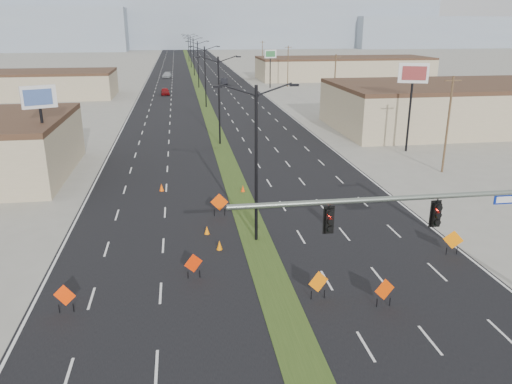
{
  "coord_description": "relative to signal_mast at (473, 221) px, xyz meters",
  "views": [
    {
      "loc": [
        -4.56,
        -17.56,
        13.37
      ],
      "look_at": [
        0.04,
        12.35,
        3.2
      ],
      "focal_mm": 35.0,
      "sensor_mm": 36.0,
      "label": 1
    }
  ],
  "objects": [
    {
      "name": "ground",
      "position": [
        -8.56,
        -2.0,
        -4.79
      ],
      "size": [
        600.0,
        600.0,
        0.0
      ],
      "primitive_type": "plane",
      "color": "gray",
      "rests_on": "ground"
    },
    {
      "name": "utility_pole_3",
      "position": [
        11.44,
        128.0,
        -0.12
      ],
      "size": [
        1.6,
        0.2,
        9.0
      ],
      "color": "#4C3823",
      "rests_on": "ground"
    },
    {
      "name": "car_mid",
      "position": [
        -2.46,
        98.98,
        -4.05
      ],
      "size": [
        1.81,
        4.57,
        1.48
      ],
      "primitive_type": "imported",
      "rotation": [
        0.0,
        0.0,
        -0.06
      ],
      "color": "black",
      "rests_on": "ground"
    },
    {
      "name": "construction_sign_3",
      "position": [
        -6.56,
        2.22,
        -3.86
      ],
      "size": [
        1.13,
        0.43,
        1.58
      ],
      "rotation": [
        0.0,
        0.0,
        0.34
      ],
      "color": "orange",
      "rests_on": "ground"
    },
    {
      "name": "streetlight_3",
      "position": [
        -8.56,
        94.0,
        0.63
      ],
      "size": [
        5.15,
        0.24,
        10.02
      ],
      "color": "black",
      "rests_on": "ground"
    },
    {
      "name": "cone_1",
      "position": [
        -11.05,
        8.89,
        -4.48
      ],
      "size": [
        0.41,
        0.41,
        0.63
      ],
      "primitive_type": "cone",
      "rotation": [
        0.0,
        0.0,
        -0.11
      ],
      "color": "orange",
      "rests_on": "ground"
    },
    {
      "name": "mesa_east",
      "position": [
        171.44,
        288.0,
        4.21
      ],
      "size": [
        160.0,
        50.0,
        18.0
      ],
      "primitive_type": "cube",
      "color": "#8895A9",
      "rests_on": "ground"
    },
    {
      "name": "utility_pole_1",
      "position": [
        11.44,
        58.0,
        -0.12
      ],
      "size": [
        1.6,
        0.2,
        9.0
      ],
      "color": "#4C3823",
      "rests_on": "ground"
    },
    {
      "name": "streetlight_4",
      "position": [
        -8.56,
        122.0,
        0.63
      ],
      "size": [
        5.15,
        0.24,
        10.02
      ],
      "color": "black",
      "rests_on": "ground"
    },
    {
      "name": "median_strip",
      "position": [
        -8.56,
        98.0,
        -4.79
      ],
      "size": [
        2.0,
        400.0,
        0.04
      ],
      "primitive_type": "cube",
      "color": "#283F16",
      "rests_on": "ground"
    },
    {
      "name": "cone_3",
      "position": [
        -14.92,
        21.22,
        -4.47
      ],
      "size": [
        0.4,
        0.4,
        0.65
      ],
      "primitive_type": "cone",
      "rotation": [
        0.0,
        0.0,
        -0.02
      ],
      "color": "#FF5605",
      "rests_on": "ground"
    },
    {
      "name": "pole_sign_west",
      "position": [
        -24.64,
        24.47,
        2.18
      ],
      "size": [
        2.71,
        1.47,
        8.61
      ],
      "rotation": [
        0.0,
        0.0,
        0.42
      ],
      "color": "black",
      "rests_on": "ground"
    },
    {
      "name": "building_se_near",
      "position": [
        25.44,
        43.0,
        -2.04
      ],
      "size": [
        36.0,
        18.0,
        5.5
      ],
      "primitive_type": "cube",
      "color": "tan",
      "rests_on": "ground"
    },
    {
      "name": "building_sw_far",
      "position": [
        -40.56,
        83.0,
        -2.54
      ],
      "size": [
        30.0,
        14.0,
        4.5
      ],
      "primitive_type": "cube",
      "color": "tan",
      "rests_on": "ground"
    },
    {
      "name": "construction_sign_4",
      "position": [
        -3.52,
        1.0,
        -3.88
      ],
      "size": [
        1.14,
        0.33,
        1.56
      ],
      "rotation": [
        0.0,
        0.0,
        0.25
      ],
      "color": "#E03E04",
      "rests_on": "ground"
    },
    {
      "name": "pole_sign_east_near",
      "position": [
        11.64,
        31.39,
        3.0
      ],
      "size": [
        3.04,
        1.4,
        9.54
      ],
      "rotation": [
        0.0,
        0.0,
        -0.35
      ],
      "color": "black",
      "rests_on": "ground"
    },
    {
      "name": "construction_sign_2",
      "position": [
        -10.56,
        14.69,
        -3.77
      ],
      "size": [
        1.3,
        0.23,
        1.74
      ],
      "rotation": [
        0.0,
        0.0,
        -0.15
      ],
      "color": "#F04605",
      "rests_on": "ground"
    },
    {
      "name": "utility_pole_2",
      "position": [
        11.44,
        93.0,
        -0.12
      ],
      "size": [
        1.6,
        0.2,
        9.0
      ],
      "color": "#4C3823",
      "rests_on": "ground"
    },
    {
      "name": "road_surface",
      "position": [
        -8.56,
        98.0,
        -4.79
      ],
      "size": [
        25.0,
        400.0,
        0.02
      ],
      "primitive_type": "cube",
      "color": "black",
      "rests_on": "ground"
    },
    {
      "name": "streetlight_0",
      "position": [
        -8.56,
        10.0,
        0.63
      ],
      "size": [
        5.15,
        0.24,
        10.02
      ],
      "color": "black",
      "rests_on": "ground"
    },
    {
      "name": "car_left",
      "position": [
        -15.76,
        82.93,
        -4.09
      ],
      "size": [
        1.88,
        4.18,
        1.39
      ],
      "primitive_type": "imported",
      "rotation": [
        0.0,
        0.0,
        0.06
      ],
      "color": "maroon",
      "rests_on": "ground"
    },
    {
      "name": "mesa_backdrop",
      "position": [
        -38.56,
        318.0,
        11.21
      ],
      "size": [
        140.0,
        50.0,
        32.0
      ],
      "primitive_type": "cube",
      "color": "#8895A9",
      "rests_on": "ground"
    },
    {
      "name": "signal_mast",
      "position": [
        0.0,
        0.0,
        0.0
      ],
      "size": [
        16.3,
        0.6,
        8.0
      ],
      "color": "slate",
      "rests_on": "ground"
    },
    {
      "name": "car_far",
      "position": [
        -15.94,
        117.36,
        -4.09
      ],
      "size": [
        2.6,
        5.06,
        1.4
      ],
      "primitive_type": "imported",
      "rotation": [
        0.0,
        0.0,
        -0.13
      ],
      "color": "#9FA3A8",
      "rests_on": "ground"
    },
    {
      "name": "utility_pole_0",
      "position": [
        11.44,
        23.0,
        -0.12
      ],
      "size": [
        1.6,
        0.2,
        9.0
      ],
      "color": "#4C3823",
      "rests_on": "ground"
    },
    {
      "name": "construction_sign_1",
      "position": [
        -12.76,
        5.4,
        -3.92
      ],
      "size": [
        1.03,
        0.51,
        1.48
      ],
      "rotation": [
        0.0,
        0.0,
        0.43
      ],
      "color": "red",
      "rests_on": "ground"
    },
    {
      "name": "streetlight_5",
      "position": [
        -8.56,
        150.0,
        0.63
      ],
      "size": [
        5.15,
        0.24,
        10.02
      ],
      "color": "black",
      "rests_on": "ground"
    },
    {
      "name": "streetlight_1",
      "position": [
        -8.56,
        38.0,
        0.63
      ],
      "size": [
        5.15,
        0.24,
        10.02
      ],
      "color": "black",
      "rests_on": "ground"
    },
    {
      "name": "construction_sign_5",
      "position": [
        2.94,
        6.03,
        -3.86
      ],
      "size": [
        1.09,
        0.54,
        1.58
      ],
      "rotation": [
        0.0,
        0.0,
        -0.44
      ],
      "color": "orange",
      "rests_on": "ground"
    },
    {
      "name": "building_se_far",
      "position": [
        29.44,
        108.0,
        -2.29
      ],
      "size": [
        44.0,
        16.0,
        5.0
      ],
      "primitive_type": "cube",
      "color": "tan",
      "rests_on": "ground"
    },
    {
      "name": "streetlight_6",
      "position": [
        -8.56,
        178.0,
        0.63
      ],
      "size": [
        5.15,
        0.24,
        10.02
      ],
      "color": "black",
      "rests_on": "ground"
    },
    {
      "name": "mesa_center",
      "position": [
        31.44,
        298.0,
        9.21
      ],
      "size": [
        220.0,
        50.0,
        28.0
      ],
      "primitive_type": "cube",
      "color": "#8895A9",
      "rests_on": "ground"
    },
    {
      "name": "pole_sign_east_far",
      "position": [
        7.17,
        91.67,
        1.81
      ],
      "size": [
        2.69,
        0.77,
        8.19
      ],
      "rotation": [
        0.0,
        0.0,
        0.15
      ],
      "color": "black",
      "rests_on": "ground"
    },
    {
      "name": "cone_0",
      "position": [
        -11.68,
        11.45,
        -4.5
      ],
      "size": [
        0.37,
        0.37,
        0.58
      ],
      "primitive_type": "cone",
      "rotation": [
        0.0,
        0.0,
        -0.06
      ],
      "color": "orange",
      "rests_on": "ground"
    },
    {
      "name": "cone_2",
      "position": [
        -8.16,
        19.92,
        -4.5
      ],
      "size": [
        0.39,
        0.39,
        0.59
      ],
      "primitive_type": "cone",
      "rotation": [
        0.0,
        0.0,
        -0.11
      ],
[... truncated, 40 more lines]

